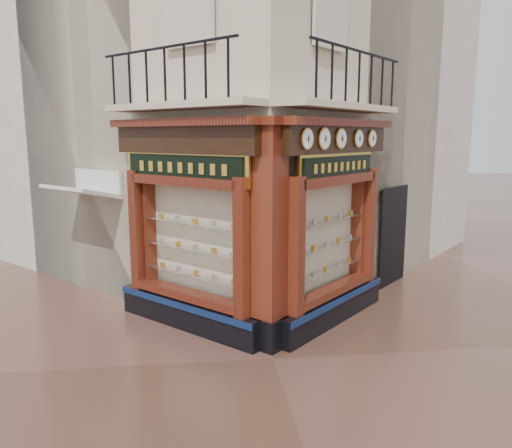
{
  "coord_description": "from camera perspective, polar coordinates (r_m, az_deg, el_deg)",
  "views": [
    {
      "loc": [
        -1.18,
        -7.72,
        3.66
      ],
      "look_at": [
        -0.06,
        2.0,
        1.94
      ],
      "focal_mm": 35.0,
      "sensor_mm": 36.0,
      "label": 1
    }
  ],
  "objects": [
    {
      "name": "awning",
      "position": [
        12.13,
        -18.71,
        -8.14
      ],
      "size": [
        1.9,
        1.9,
        0.31
      ],
      "primitive_type": null,
      "rotation": [
        0.23,
        0.0,
        2.36
      ],
      "color": "silver",
      "rests_on": "ground"
    },
    {
      "name": "shopfront_left",
      "position": [
        9.44,
        -7.85,
        -0.38
      ],
      "size": [
        2.86,
        2.86,
        3.98
      ],
      "rotation": [
        0.0,
        0.0,
        2.36
      ],
      "color": "black",
      "rests_on": "ground"
    },
    {
      "name": "main_building",
      "position": [
        14.13,
        -1.81,
        19.5
      ],
      "size": [
        11.31,
        11.31,
        12.0
      ],
      "primitive_type": "cube",
      "rotation": [
        0.0,
        0.0,
        0.79
      ],
      "color": "beige",
      "rests_on": "ground"
    },
    {
      "name": "shopfront_right",
      "position": [
        9.79,
        8.84,
        -0.04
      ],
      "size": [
        2.86,
        2.86,
        3.98
      ],
      "rotation": [
        0.0,
        0.0,
        0.79
      ],
      "color": "black",
      "rests_on": "ground"
    },
    {
      "name": "clock_c",
      "position": [
        9.42,
        9.65,
        9.6
      ],
      "size": [
        0.3,
        0.3,
        0.38
      ],
      "rotation": [
        0.0,
        0.0,
        0.79
      ],
      "color": "#AF803A",
      "rests_on": "ground"
    },
    {
      "name": "neighbour_left",
      "position": [
        16.51,
        -11.5,
        16.18
      ],
      "size": [
        11.31,
        11.31,
        11.0
      ],
      "primitive_type": "cube",
      "rotation": [
        0.0,
        0.0,
        0.79
      ],
      "color": "beige",
      "rests_on": "ground"
    },
    {
      "name": "signboard_left",
      "position": [
        9.26,
        -8.36,
        6.4
      ],
      "size": [
        2.26,
        2.26,
        0.61
      ],
      "rotation": [
        0.0,
        0.0,
        2.36
      ],
      "color": "gold",
      "rests_on": "ground"
    },
    {
      "name": "ground",
      "position": [
        8.63,
        1.98,
        -15.13
      ],
      "size": [
        80.0,
        80.0,
        0.0
      ],
      "primitive_type": "plane",
      "color": "#4F3024",
      "rests_on": "ground"
    },
    {
      "name": "signboard_right",
      "position": [
        9.62,
        9.42,
        6.51
      ],
      "size": [
        1.95,
        1.95,
        0.52
      ],
      "rotation": [
        0.0,
        0.0,
        0.79
      ],
      "color": "gold",
      "rests_on": "ground"
    },
    {
      "name": "neighbour_right",
      "position": [
        16.86,
        6.22,
        16.18
      ],
      "size": [
        11.31,
        11.31,
        11.0
      ],
      "primitive_type": "cube",
      "rotation": [
        0.0,
        0.0,
        0.79
      ],
      "color": "beige",
      "rests_on": "ground"
    },
    {
      "name": "clock_a",
      "position": [
        8.43,
        5.83,
        9.66
      ],
      "size": [
        0.29,
        0.29,
        0.36
      ],
      "rotation": [
        0.0,
        0.0,
        0.79
      ],
      "color": "#AF803A",
      "rests_on": "ground"
    },
    {
      "name": "balcony",
      "position": [
        9.3,
        0.74,
        13.41
      ],
      "size": [
        5.94,
        2.97,
        1.03
      ],
      "color": "beige",
      "rests_on": "ground"
    },
    {
      "name": "clock_d",
      "position": [
        10.04,
        11.61,
        9.55
      ],
      "size": [
        0.28,
        0.28,
        0.35
      ],
      "rotation": [
        0.0,
        0.0,
        0.79
      ],
      "color": "#AF803A",
      "rests_on": "ground"
    },
    {
      "name": "corner_pilaster",
      "position": [
        8.48,
        1.55,
        -1.68
      ],
      "size": [
        0.85,
        0.85,
        3.98
      ],
      "rotation": [
        0.0,
        0.0,
        0.79
      ],
      "color": "black",
      "rests_on": "ground"
    },
    {
      "name": "clock_b",
      "position": [
        8.91,
        7.78,
        9.63
      ],
      "size": [
        0.31,
        0.31,
        0.39
      ],
      "rotation": [
        0.0,
        0.0,
        0.79
      ],
      "color": "#AF803A",
      "rests_on": "ground"
    },
    {
      "name": "clock_e",
      "position": [
        10.57,
        13.08,
        9.51
      ],
      "size": [
        0.28,
        0.28,
        0.35
      ],
      "rotation": [
        0.0,
        0.0,
        0.79
      ],
      "color": "#AF803A",
      "rests_on": "ground"
    }
  ]
}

